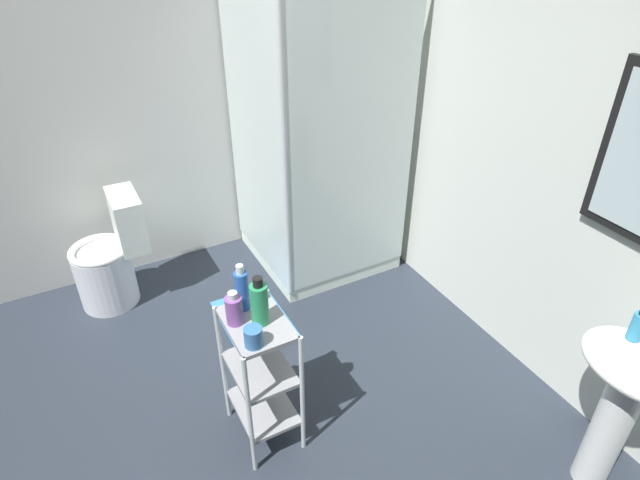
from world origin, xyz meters
TOP-DOWN VIEW (x-y plane):
  - ground_plane at (0.00, 0.00)m, footprint 4.20×4.20m
  - wall_back at (0.01, 1.85)m, footprint 4.20×0.14m
  - wall_left at (-1.85, 0.00)m, footprint 0.10×4.20m
  - shower_stall at (-1.23, 1.18)m, footprint 0.92×0.92m
  - pedestal_sink at (0.94, 1.52)m, footprint 0.46×0.37m
  - toilet at (-1.48, -0.18)m, footprint 0.37×0.49m
  - storage_cart at (-0.02, 0.27)m, footprint 0.38×0.28m
  - hand_soap_bottle at (0.87, 1.56)m, footprint 0.06×0.06m
  - body_wash_bottle_green at (-0.01, 0.29)m, footprint 0.08×0.08m
  - conditioner_bottle_purple at (-0.06, 0.19)m, footprint 0.08×0.08m
  - shampoo_bottle_blue at (-0.14, 0.26)m, footprint 0.06×0.06m
  - rinse_cup at (0.11, 0.21)m, footprint 0.08×0.08m
  - bath_mat at (-0.82, 0.54)m, footprint 0.60×0.40m

SIDE VIEW (x-z plane):
  - ground_plane at x=0.00m, z-range -0.02..0.00m
  - bath_mat at x=-0.82m, z-range 0.00..0.02m
  - toilet at x=-1.48m, z-range -0.07..0.69m
  - storage_cart at x=-0.02m, z-range 0.07..0.81m
  - shower_stall at x=-1.23m, z-range -0.54..1.46m
  - pedestal_sink at x=0.94m, z-range 0.17..0.98m
  - rinse_cup at x=0.11m, z-range 0.74..0.83m
  - conditioner_bottle_purple at x=-0.06m, z-range 0.73..0.90m
  - shampoo_bottle_blue at x=-0.14m, z-range 0.73..0.96m
  - body_wash_bottle_green at x=-0.01m, z-range 0.73..0.97m
  - hand_soap_bottle at x=0.87m, z-range 0.80..0.96m
  - wall_left at x=-1.85m, z-range 0.00..2.50m
  - wall_back at x=0.01m, z-range 0.00..2.50m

